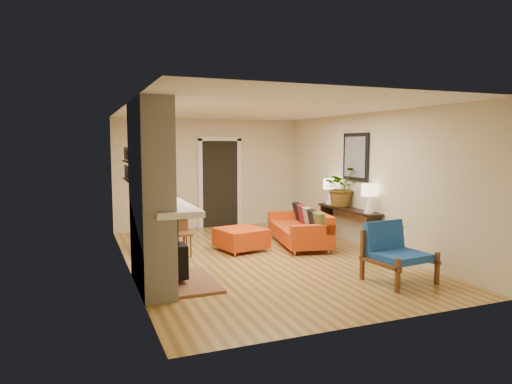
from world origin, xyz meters
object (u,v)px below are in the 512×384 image
Objects in this scene: lamp_far at (330,188)px; blue_chair at (394,249)px; dining_table at (169,221)px; lamp_near at (369,195)px; console_table at (348,215)px; sofa at (302,228)px; ottoman at (241,238)px; houseplant at (341,187)px.

blue_chair is at bearing -103.62° from lamp_far.
lamp_near reaches higher than dining_table.
console_table is (3.44, -0.81, 0.03)m from dining_table.
sofa is 2.24× the size of blue_chair.
sofa is 1.22m from lamp_far.
sofa reaches higher than ottoman.
lamp_near is at bearing -23.48° from ottoman.
dining_table is (-2.70, 3.16, 0.08)m from blue_chair.
ottoman is at bearing 172.89° from console_table.
blue_chair is 1.92m from lamp_near.
console_table is at bearing 72.43° from blue_chair.
lamp_far is at bearing -1.57° from dining_table.
lamp_near is at bearing -47.80° from sofa.
console_table is 3.43× the size of lamp_near.
console_table is at bearing -90.00° from lamp_far.
sofa is at bearing 132.20° from lamp_near.
ottoman is at bearing -168.50° from lamp_far.
lamp_near is at bearing -90.00° from console_table.
lamp_far is at bearing 88.75° from houseplant.
lamp_near and lamp_far have the same top height.
sofa is 1.19m from houseplant.
houseplant reaches higher than lamp_near.
lamp_near is at bearing 66.00° from blue_chair.
houseplant is at bearing 74.31° from blue_chair.
console_table is at bearing 90.00° from lamp_near.
lamp_far is at bearing 76.38° from blue_chair.
lamp_near is at bearing -23.44° from dining_table.
sofa is at bearing 93.00° from blue_chair.
dining_table reaches higher than sofa.
dining_table is 3.54m from console_table.
ottoman is at bearing 179.71° from houseplant.
houseplant reaches higher than console_table.
sofa is 1.31m from ottoman.
houseplant is (-0.01, 0.26, 0.56)m from console_table.
dining_table is 3.53m from houseplant.
lamp_near is (3.44, -1.49, 0.51)m from dining_table.
ottoman is 1.07× the size of blue_chair.
lamp_far reaches higher than sofa.
dining_table is at bearing 156.56° from lamp_near.
lamp_near is (0.00, -0.68, 0.49)m from console_table.
houseplant is (2.18, -0.01, 0.89)m from ottoman.
blue_chair is 2.47m from console_table.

